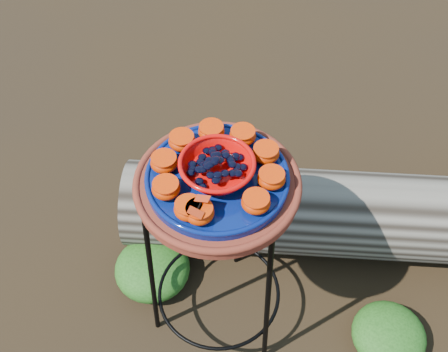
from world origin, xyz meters
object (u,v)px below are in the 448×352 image
(terracotta_saucer, at_px, (217,186))
(red_bowl, at_px, (217,169))
(plant_stand, at_px, (218,260))
(driftwood_log, at_px, (358,215))
(cobalt_plate, at_px, (217,178))

(terracotta_saucer, xyz_separation_m, red_bowl, (0.00, 0.00, 0.07))
(terracotta_saucer, distance_m, red_bowl, 0.07)
(terracotta_saucer, bearing_deg, plant_stand, 0.00)
(driftwood_log, bearing_deg, red_bowl, -132.29)
(terracotta_saucer, height_order, cobalt_plate, cobalt_plate)
(cobalt_plate, distance_m, red_bowl, 0.04)
(cobalt_plate, distance_m, driftwood_log, 0.84)
(plant_stand, height_order, driftwood_log, plant_stand)
(terracotta_saucer, xyz_separation_m, driftwood_log, (0.40, 0.44, -0.56))
(red_bowl, distance_m, driftwood_log, 0.86)
(plant_stand, relative_size, terracotta_saucer, 1.66)
(cobalt_plate, bearing_deg, red_bowl, 0.00)
(plant_stand, bearing_deg, cobalt_plate, 0.00)
(red_bowl, bearing_deg, plant_stand, 0.00)
(plant_stand, height_order, red_bowl, red_bowl)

